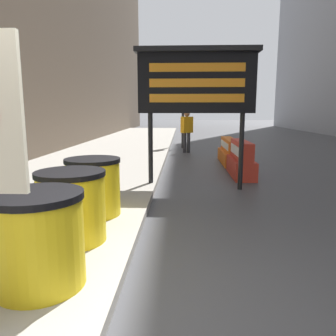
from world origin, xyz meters
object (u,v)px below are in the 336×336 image
Objects in this scene: traffic_cone_near at (243,160)px; pedestrian_worker at (187,128)px; message_board at (197,83)px; barrel_drum_back at (93,187)px; barrel_drum_foreground at (38,239)px; traffic_light_near_curb at (183,85)px; jersey_barrier_orange_near at (229,152)px; jersey_barrier_red_striped at (241,161)px; barrel_drum_middle at (72,206)px.

pedestrian_worker is (-1.52, 4.13, 0.66)m from traffic_cone_near.
barrel_drum_back is at bearing -125.73° from message_board.
message_board reaches higher than barrel_drum_foreground.
barrel_drum_back is 10.40m from traffic_light_near_curb.
message_board is at bearing -88.04° from traffic_light_near_curb.
traffic_light_near_curb is at bearing 91.96° from message_board.
traffic_light_near_curb reaches higher than jersey_barrier_orange_near.
jersey_barrier_red_striped is at bearing -107.47° from pedestrian_worker.
jersey_barrier_orange_near is 0.56× the size of traffic_light_near_curb.
barrel_drum_middle is 0.50× the size of jersey_barrier_red_striped.
traffic_cone_near is 4.45m from pedestrian_worker.
message_board is 7.86m from traffic_light_near_curb.
barrel_drum_back is 0.40× the size of jersey_barrier_orange_near.
pedestrian_worker is (1.50, 8.49, 0.43)m from barrel_drum_back.
traffic_light_near_curb is at bearing 83.21° from barrel_drum_middle.
traffic_cone_near is (2.95, 6.39, -0.23)m from barrel_drum_foreground.
pedestrian_worker is (-1.34, 2.65, 0.63)m from jersey_barrier_orange_near.
barrel_drum_foreground is 0.50× the size of jersey_barrier_red_striped.
barrel_drum_foreground and barrel_drum_middle have the same top height.
traffic_cone_near is at bearing -83.22° from jersey_barrier_orange_near.
jersey_barrier_orange_near is (-0.00, 2.12, -0.05)m from jersey_barrier_red_striped.
jersey_barrier_orange_near is (1.23, 3.60, -1.89)m from message_board.
pedestrian_worker reaches higher than barrel_drum_back.
traffic_light_near_curb is at bearing 109.53° from jersey_barrier_orange_near.
barrel_drum_back is 0.22× the size of traffic_light_near_curb.
jersey_barrier_red_striped is 0.67m from traffic_cone_near.
message_board is at bearing -108.92° from jersey_barrier_orange_near.
barrel_drum_back is at bearing -124.72° from traffic_cone_near.
barrel_drum_middle is 11.39m from traffic_light_near_curb.
message_board is at bearing 63.95° from barrel_drum_middle.
jersey_barrier_red_striped is 0.80× the size of jersey_barrier_orange_near.
jersey_barrier_red_striped is 6.95m from traffic_light_near_curb.
barrel_drum_back reaches higher than jersey_barrier_orange_near.
traffic_light_near_curb reaches higher than barrel_drum_back.
pedestrian_worker is (-1.34, 4.77, 0.58)m from jersey_barrier_red_striped.
barrel_drum_back is at bearing 91.84° from barrel_drum_foreground.
barrel_drum_middle is 9.63m from pedestrian_worker.
barrel_drum_foreground is 1.00× the size of barrel_drum_back.
barrel_drum_back is 1.29× the size of traffic_cone_near.
pedestrian_worker is at bearing 90.99° from message_board.
jersey_barrier_orange_near is at bearing 90.00° from jersey_barrier_red_striped.
barrel_drum_foreground is 8.35m from jersey_barrier_orange_near.
jersey_barrier_orange_near is 5.11m from traffic_light_near_curb.
barrel_drum_foreground is 0.40× the size of jersey_barrier_orange_near.
traffic_light_near_curb is 2.39m from pedestrian_worker.
barrel_drum_back is 8.63m from pedestrian_worker.
traffic_cone_near is (0.18, 0.64, -0.08)m from jersey_barrier_red_striped.
message_board is 6.38m from pedestrian_worker.
jersey_barrier_red_striped is 2.12m from jersey_barrier_orange_near.
barrel_drum_middle is 3.99m from message_board.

